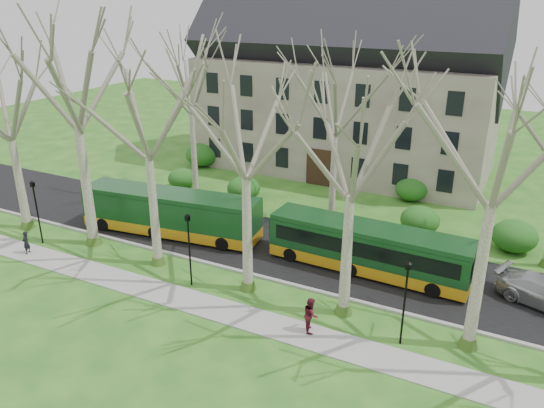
# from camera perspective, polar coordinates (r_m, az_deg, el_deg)

# --- Properties ---
(ground) EXTENTS (120.00, 120.00, 0.00)m
(ground) POSITION_cam_1_polar(r_m,az_deg,el_deg) (29.08, 2.42, -10.50)
(ground) COLOR #255E1B
(ground) RESTS_ON ground
(sidewalk) EXTENTS (70.00, 2.00, 0.06)m
(sidewalk) POSITION_cam_1_polar(r_m,az_deg,el_deg) (27.18, 0.17, -12.97)
(sidewalk) COLOR gray
(sidewalk) RESTS_ON ground
(road) EXTENTS (80.00, 8.00, 0.06)m
(road) POSITION_cam_1_polar(r_m,az_deg,el_deg) (33.50, 6.37, -5.91)
(road) COLOR black
(road) RESTS_ON ground
(curb) EXTENTS (80.00, 0.25, 0.14)m
(curb) POSITION_cam_1_polar(r_m,az_deg,el_deg) (30.22, 3.63, -9.02)
(curb) COLOR #A5A39E
(curb) RESTS_ON ground
(building) EXTENTS (26.50, 12.20, 16.00)m
(building) POSITION_cam_1_polar(r_m,az_deg,el_deg) (49.70, 7.98, 12.96)
(building) COLOR slate
(building) RESTS_ON ground
(tree_row_verge) EXTENTS (49.00, 7.00, 14.00)m
(tree_row_verge) POSITION_cam_1_polar(r_m,az_deg,el_deg) (26.28, 2.93, 2.83)
(tree_row_verge) COLOR gray
(tree_row_verge) RESTS_ON ground
(tree_row_far) EXTENTS (33.00, 7.00, 12.00)m
(tree_row_far) POSITION_cam_1_polar(r_m,az_deg,el_deg) (36.59, 7.90, 6.50)
(tree_row_far) COLOR gray
(tree_row_far) RESTS_ON ground
(lamp_row) EXTENTS (36.22, 0.22, 4.30)m
(lamp_row) POSITION_cam_1_polar(r_m,az_deg,el_deg) (26.99, 1.62, -6.90)
(lamp_row) COLOR black
(lamp_row) RESTS_ON ground
(hedges) EXTENTS (30.60, 8.60, 2.00)m
(hedges) POSITION_cam_1_polar(r_m,az_deg,el_deg) (41.90, 4.64, 1.44)
(hedges) COLOR #1F5C1A
(hedges) RESTS_ON ground
(bus_lead) EXTENTS (12.68, 4.14, 3.11)m
(bus_lead) POSITION_cam_1_polar(r_m,az_deg,el_deg) (36.68, -10.83, -0.90)
(bus_lead) COLOR #113E19
(bus_lead) RESTS_ON road
(bus_follow) EXTENTS (11.95, 2.84, 2.97)m
(bus_follow) POSITION_cam_1_polar(r_m,az_deg,el_deg) (31.79, 10.28, -4.68)
(bus_follow) COLOR #113E19
(bus_follow) RESTS_ON road
(pedestrian_a) EXTENTS (0.50, 0.63, 1.50)m
(pedestrian_a) POSITION_cam_1_polar(r_m,az_deg,el_deg) (37.08, -24.95, -3.77)
(pedestrian_a) COLOR black
(pedestrian_a) RESTS_ON sidewalk
(pedestrian_b) EXTENTS (1.01, 1.09, 1.80)m
(pedestrian_b) POSITION_cam_1_polar(r_m,az_deg,el_deg) (26.39, 4.20, -11.77)
(pedestrian_b) COLOR #501220
(pedestrian_b) RESTS_ON sidewalk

